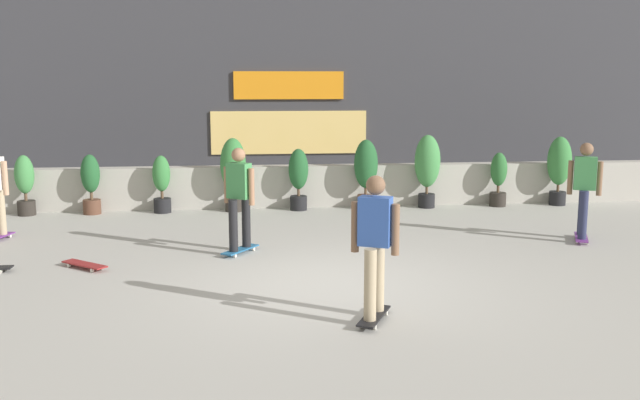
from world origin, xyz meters
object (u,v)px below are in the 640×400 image
potted_plant_0 (25,183)px  skateboard_near_camera (85,264)px  potted_plant_8 (559,165)px  skater_mid_plaza (375,242)px  potted_plant_7 (499,178)px  potted_plant_3 (233,169)px  potted_plant_4 (298,176)px  potted_plant_6 (427,165)px  skater_far_right (584,187)px  potted_plant_2 (162,183)px  skater_by_wall_right (239,195)px  potted_plant_1 (91,182)px  potted_plant_5 (366,169)px

potted_plant_0 → skateboard_near_camera: (2.09, -4.41, -0.61)m
potted_plant_0 → potted_plant_8: (11.35, 0.00, 0.21)m
skater_mid_plaza → skateboard_near_camera: 4.78m
potted_plant_7 → skateboard_near_camera: bearing=-150.8°
potted_plant_7 → potted_plant_3: bearing=-180.0°
potted_plant_4 → potted_plant_7: potted_plant_4 is taller
potted_plant_6 → skateboard_near_camera: (-6.29, -4.41, -0.86)m
potted_plant_3 → potted_plant_7: 5.77m
skater_far_right → potted_plant_6: bearing=117.9°
potted_plant_2 → potted_plant_6: size_ratio=0.76×
potted_plant_8 → skater_by_wall_right: skater_by_wall_right is taller
potted_plant_1 → skater_mid_plaza: 8.50m
skater_far_right → skater_mid_plaza: bearing=-139.4°
potted_plant_8 → skater_far_right: 3.64m
potted_plant_3 → skater_by_wall_right: bearing=-87.7°
potted_plant_0 → potted_plant_8: 11.35m
skater_mid_plaza → skateboard_near_camera: size_ratio=2.27×
skater_mid_plaza → potted_plant_7: bearing=60.3°
potted_plant_6 → potted_plant_8: 2.97m
potted_plant_0 → potted_plant_2: bearing=0.0°
potted_plant_0 → potted_plant_6: (8.38, 0.00, 0.26)m
potted_plant_4 → skater_mid_plaza: (0.32, -7.14, 0.21)m
potted_plant_7 → skater_by_wall_right: size_ratio=0.70×
potted_plant_0 → skater_far_right: (10.21, -3.46, 0.27)m
potted_plant_6 → potted_plant_7: (1.60, 0.00, -0.31)m
potted_plant_2 → potted_plant_8: 8.61m
skateboard_near_camera → potted_plant_8: bearing=25.5°
potted_plant_4 → potted_plant_8: bearing=0.0°
potted_plant_7 → potted_plant_0: bearing=180.0°
skater_by_wall_right → skater_mid_plaza: same height
potted_plant_7 → potted_plant_8: (1.37, 0.00, 0.27)m
potted_plant_6 → skater_by_wall_right: size_ratio=0.93×
potted_plant_3 → potted_plant_8: bearing=0.0°
skater_by_wall_right → potted_plant_3: bearing=92.3°
potted_plant_6 → skateboard_near_camera: potted_plant_6 is taller
skater_far_right → potted_plant_2: bearing=155.2°
potted_plant_1 → potted_plant_4: potted_plant_4 is taller
potted_plant_0 → skateboard_near_camera: 4.92m
skater_by_wall_right → potted_plant_5: bearing=54.4°
potted_plant_5 → potted_plant_7: size_ratio=1.26×
potted_plant_1 → potted_plant_4: 4.29m
potted_plant_7 → skater_mid_plaza: 8.22m
potted_plant_4 → potted_plant_7: size_ratio=1.11×
potted_plant_5 → skater_mid_plaza: (-1.13, -7.14, 0.08)m
potted_plant_3 → potted_plant_7: size_ratio=1.31×
potted_plant_2 → skater_far_right: skater_far_right is taller
potted_plant_1 → skater_far_right: (8.91, -3.46, 0.27)m
potted_plant_3 → potted_plant_5: bearing=0.0°
potted_plant_2 → skater_by_wall_right: (1.63, -3.73, 0.31)m
skateboard_near_camera → potted_plant_4: bearing=51.6°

